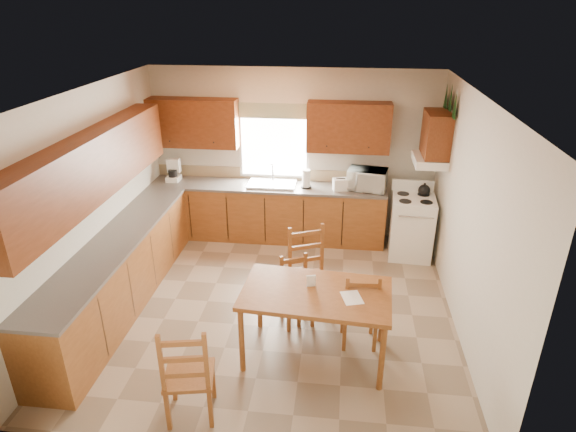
# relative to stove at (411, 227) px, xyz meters

# --- Properties ---
(floor) EXTENTS (4.50, 4.50, 0.00)m
(floor) POSITION_rel_stove_xyz_m (-1.88, -1.61, -0.46)
(floor) COLOR gray
(floor) RESTS_ON ground
(ceiling) EXTENTS (4.50, 4.50, 0.00)m
(ceiling) POSITION_rel_stove_xyz_m (-1.88, -1.61, 2.24)
(ceiling) COLOR #A05422
(ceiling) RESTS_ON floor
(wall_left) EXTENTS (4.50, 4.50, 0.00)m
(wall_left) POSITION_rel_stove_xyz_m (-4.13, -1.61, 0.89)
(wall_left) COLOR beige
(wall_left) RESTS_ON floor
(wall_right) EXTENTS (4.50, 4.50, 0.00)m
(wall_right) POSITION_rel_stove_xyz_m (0.37, -1.61, 0.89)
(wall_right) COLOR beige
(wall_right) RESTS_ON floor
(wall_back) EXTENTS (4.50, 4.50, 0.00)m
(wall_back) POSITION_rel_stove_xyz_m (-1.88, 0.64, 0.89)
(wall_back) COLOR beige
(wall_back) RESTS_ON floor
(wall_front) EXTENTS (4.50, 4.50, 0.00)m
(wall_front) POSITION_rel_stove_xyz_m (-1.88, -3.86, 0.89)
(wall_front) COLOR beige
(wall_front) RESTS_ON floor
(lower_cab_back) EXTENTS (3.75, 0.60, 0.88)m
(lower_cab_back) POSITION_rel_stove_xyz_m (-2.25, 0.34, -0.02)
(lower_cab_back) COLOR brown
(lower_cab_back) RESTS_ON floor
(lower_cab_left) EXTENTS (0.60, 3.60, 0.88)m
(lower_cab_left) POSITION_rel_stove_xyz_m (-3.83, -1.76, -0.02)
(lower_cab_left) COLOR brown
(lower_cab_left) RESTS_ON floor
(counter_back) EXTENTS (3.75, 0.63, 0.04)m
(counter_back) POSITION_rel_stove_xyz_m (-2.25, 0.34, 0.44)
(counter_back) COLOR #59534E
(counter_back) RESTS_ON lower_cab_back
(counter_left) EXTENTS (0.63, 3.60, 0.04)m
(counter_left) POSITION_rel_stove_xyz_m (-3.83, -1.76, 0.44)
(counter_left) COLOR #59534E
(counter_left) RESTS_ON lower_cab_left
(backsplash) EXTENTS (3.75, 0.01, 0.18)m
(backsplash) POSITION_rel_stove_xyz_m (-2.25, 0.63, 0.55)
(backsplash) COLOR #927C58
(backsplash) RESTS_ON counter_back
(upper_cab_back_left) EXTENTS (1.41, 0.33, 0.75)m
(upper_cab_back_left) POSITION_rel_stove_xyz_m (-3.43, 0.48, 1.39)
(upper_cab_back_left) COLOR #652D13
(upper_cab_back_left) RESTS_ON wall_back
(upper_cab_back_right) EXTENTS (1.25, 0.33, 0.75)m
(upper_cab_back_right) POSITION_rel_stove_xyz_m (-1.02, 0.48, 1.39)
(upper_cab_back_right) COLOR #652D13
(upper_cab_back_right) RESTS_ON wall_back
(upper_cab_left) EXTENTS (0.33, 3.60, 0.75)m
(upper_cab_left) POSITION_rel_stove_xyz_m (-3.96, -1.76, 1.39)
(upper_cab_left) COLOR #652D13
(upper_cab_left) RESTS_ON wall_left
(upper_cab_stove) EXTENTS (0.33, 0.62, 0.62)m
(upper_cab_stove) POSITION_rel_stove_xyz_m (0.20, 0.04, 1.44)
(upper_cab_stove) COLOR #652D13
(upper_cab_stove) RESTS_ON wall_right
(range_hood) EXTENTS (0.44, 0.62, 0.12)m
(range_hood) POSITION_rel_stove_xyz_m (0.15, 0.04, 1.06)
(range_hood) COLOR white
(range_hood) RESTS_ON wall_right
(window_frame) EXTENTS (1.13, 0.02, 1.18)m
(window_frame) POSITION_rel_stove_xyz_m (-2.18, 0.61, 1.09)
(window_frame) COLOR white
(window_frame) RESTS_ON wall_back
(window_pane) EXTENTS (1.05, 0.01, 1.10)m
(window_pane) POSITION_rel_stove_xyz_m (-2.18, 0.61, 1.09)
(window_pane) COLOR white
(window_pane) RESTS_ON wall_back
(window_valance) EXTENTS (1.19, 0.01, 0.24)m
(window_valance) POSITION_rel_stove_xyz_m (-2.18, 0.58, 1.59)
(window_valance) COLOR #3D5A33
(window_valance) RESTS_ON wall_back
(sink_basin) EXTENTS (0.75, 0.45, 0.04)m
(sink_basin) POSITION_rel_stove_xyz_m (-2.18, 0.34, 0.48)
(sink_basin) COLOR silver
(sink_basin) RESTS_ON counter_back
(pine_decal_a) EXTENTS (0.22, 0.22, 0.36)m
(pine_decal_a) POSITION_rel_stove_xyz_m (0.33, -0.28, 1.92)
(pine_decal_a) COLOR black
(pine_decal_a) RESTS_ON wall_right
(pine_decal_b) EXTENTS (0.22, 0.22, 0.36)m
(pine_decal_b) POSITION_rel_stove_xyz_m (0.33, 0.04, 1.96)
(pine_decal_b) COLOR black
(pine_decal_b) RESTS_ON wall_right
(pine_decal_c) EXTENTS (0.22, 0.22, 0.36)m
(pine_decal_c) POSITION_rel_stove_xyz_m (0.33, 0.36, 1.92)
(pine_decal_c) COLOR black
(pine_decal_c) RESTS_ON wall_right
(stove) EXTENTS (0.66, 0.68, 0.92)m
(stove) POSITION_rel_stove_xyz_m (0.00, 0.00, 0.00)
(stove) COLOR white
(stove) RESTS_ON floor
(coffeemaker) EXTENTS (0.24, 0.27, 0.32)m
(coffeemaker) POSITION_rel_stove_xyz_m (-3.80, 0.37, 0.62)
(coffeemaker) COLOR white
(coffeemaker) RESTS_ON counter_back
(paper_towel) EXTENTS (0.16, 0.16, 0.29)m
(paper_towel) POSITION_rel_stove_xyz_m (-1.63, 0.30, 0.61)
(paper_towel) COLOR white
(paper_towel) RESTS_ON counter_back
(toaster) EXTENTS (0.26, 0.20, 0.19)m
(toaster) POSITION_rel_stove_xyz_m (-1.10, 0.26, 0.55)
(toaster) COLOR white
(toaster) RESTS_ON counter_back
(microwave) EXTENTS (0.60, 0.48, 0.32)m
(microwave) POSITION_rel_stove_xyz_m (-0.69, 0.34, 0.62)
(microwave) COLOR white
(microwave) RESTS_ON counter_back
(dining_table) EXTENTS (1.62, 1.00, 0.83)m
(dining_table) POSITION_rel_stove_xyz_m (-1.29, -2.48, -0.04)
(dining_table) COLOR brown
(dining_table) RESTS_ON floor
(chair_near_left) EXTENTS (0.52, 0.50, 1.06)m
(chair_near_left) POSITION_rel_stove_xyz_m (-2.40, -3.44, 0.07)
(chair_near_left) COLOR brown
(chair_near_left) RESTS_ON floor
(chair_near_right) EXTENTS (0.42, 0.41, 0.95)m
(chair_near_right) POSITION_rel_stove_xyz_m (-0.82, -2.19, 0.01)
(chair_near_right) COLOR brown
(chair_near_right) RESTS_ON floor
(chair_far_left) EXTENTS (0.47, 0.46, 0.86)m
(chair_far_left) POSITION_rel_stove_xyz_m (-1.55, -1.91, -0.03)
(chair_far_left) COLOR brown
(chair_far_left) RESTS_ON floor
(chair_far_right) EXTENTS (0.62, 0.60, 1.13)m
(chair_far_right) POSITION_rel_stove_xyz_m (-1.40, -1.73, 0.10)
(chair_far_right) COLOR brown
(chair_far_right) RESTS_ON floor
(table_paper) EXTENTS (0.25, 0.30, 0.00)m
(table_paper) POSITION_rel_stove_xyz_m (-0.92, -2.55, 0.37)
(table_paper) COLOR white
(table_paper) RESTS_ON dining_table
(table_card) EXTENTS (0.10, 0.05, 0.13)m
(table_card) POSITION_rel_stove_xyz_m (-1.36, -2.38, 0.44)
(table_card) COLOR white
(table_card) RESTS_ON dining_table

